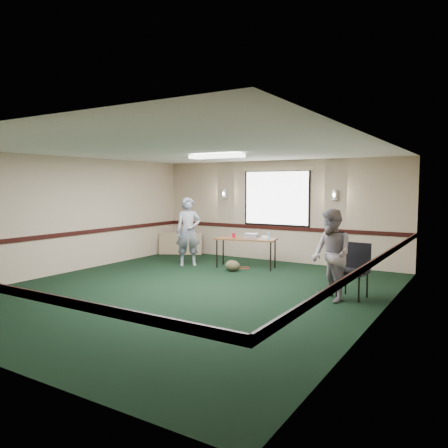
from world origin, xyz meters
The scene contains 13 objects.
ground centered at (0.00, 0.00, 0.00)m, with size 8.00×8.00×0.00m, color black.
room_shell centered at (0.00, 2.12, 1.58)m, with size 8.00×8.02×8.00m.
folding_table centered at (-0.20, 2.66, 0.68)m, with size 1.57×0.89×0.74m.
projector centered at (-0.12, 2.77, 0.79)m, with size 0.33×0.28×0.11m, color gray.
game_console centered at (0.23, 2.90, 0.76)m, with size 0.20×0.16×0.05m, color white.
red_cup centered at (-0.52, 2.60, 0.80)m, with size 0.08×0.08×0.11m, color #B80C25.
water_bottle centered at (0.41, 2.68, 0.83)m, with size 0.06×0.06×0.18m, color #86C0DB.
duffel_bag centered at (-0.26, 2.11, 0.13)m, with size 0.37×0.28×0.26m, color #443C27.
cable_coil centered at (-0.22, 2.59, 0.01)m, with size 0.28×0.28×0.01m, color red.
folded_table centered at (-2.87, 3.49, 0.32)m, with size 1.27×0.05×0.65m, color tan.
conference_chair centered at (2.85, 1.19, 0.58)m, with size 0.53×0.55×0.99m.
person_left centered at (-1.61, 2.19, 0.87)m, with size 0.63×0.42×1.73m, color #3E5089.
person_right centered at (2.56, 0.74, 0.81)m, with size 0.79×0.62×1.63m, color #7080AF.
Camera 1 is at (4.93, -6.71, 2.02)m, focal length 35.00 mm.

